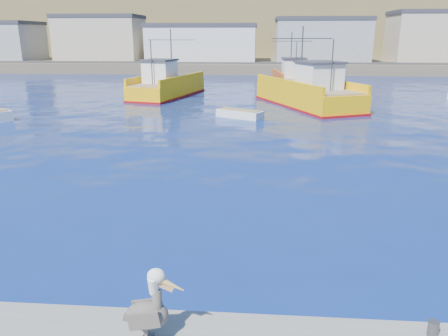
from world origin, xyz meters
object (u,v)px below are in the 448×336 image
(trawler_yellow_a, at_px, (167,86))
(boat_orange, at_px, (292,78))
(trawler_yellow_b, at_px, (308,93))
(skiff_mid, at_px, (240,114))
(pelican, at_px, (149,309))

(trawler_yellow_a, distance_m, boat_orange, 15.38)
(trawler_yellow_a, height_order, trawler_yellow_b, trawler_yellow_b)
(trawler_yellow_b, height_order, skiff_mid, trawler_yellow_b)
(trawler_yellow_a, height_order, pelican, trawler_yellow_a)
(trawler_yellow_a, relative_size, pelican, 8.08)
(pelican, bearing_deg, trawler_yellow_a, 101.20)
(trawler_yellow_b, height_order, pelican, trawler_yellow_b)
(trawler_yellow_a, bearing_deg, trawler_yellow_b, -21.22)
(boat_orange, distance_m, pelican, 45.13)
(boat_orange, bearing_deg, pelican, -97.19)
(pelican, bearing_deg, skiff_mid, 88.79)
(trawler_yellow_a, bearing_deg, pelican, -78.80)
(trawler_yellow_b, distance_m, skiff_mid, 8.20)
(trawler_yellow_a, xyz_separation_m, skiff_mid, (7.71, -11.11, -0.78))
(boat_orange, height_order, skiff_mid, boat_orange)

